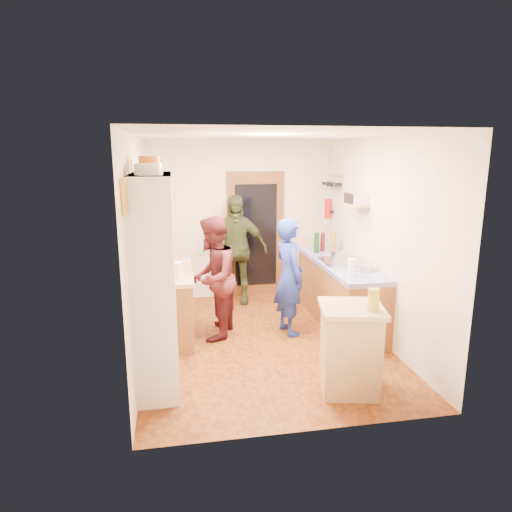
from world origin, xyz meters
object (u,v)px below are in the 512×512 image
object	(u,v)px
right_counter_base	(339,294)
person_hob	(292,277)
hutch_body	(156,282)
person_left	(216,277)
person_back	(236,249)
island_base	(350,351)

from	to	relation	value
right_counter_base	person_hob	world-z (taller)	person_hob
hutch_body	person_left	size ratio (longest dim) A/B	1.36
hutch_body	person_back	xyz separation A→B (m)	(1.17, 2.46, -0.22)
right_counter_base	person_hob	size ratio (longest dim) A/B	1.40
hutch_body	right_counter_base	size ratio (longest dim) A/B	1.00
person_back	person_hob	bearing A→B (deg)	-59.15
right_counter_base	island_base	xyz separation A→B (m)	(-0.58, -1.87, 0.01)
person_left	hutch_body	bearing A→B (deg)	-14.48
hutch_body	island_base	bearing A→B (deg)	-16.51
hutch_body	right_counter_base	distance (m)	2.90
person_left	person_back	bearing A→B (deg)	-179.62
person_left	person_back	xyz separation A→B (m)	(0.45, 1.36, 0.07)
island_base	person_back	bearing A→B (deg)	103.96
island_base	person_back	world-z (taller)	person_back
person_hob	hutch_body	bearing A→B (deg)	108.82
right_counter_base	person_left	size ratio (longest dim) A/B	1.36
hutch_body	island_base	world-z (taller)	hutch_body
hutch_body	person_back	size ratio (longest dim) A/B	1.25
right_counter_base	person_hob	xyz separation A→B (m)	(-0.78, -0.28, 0.37)
right_counter_base	person_back	size ratio (longest dim) A/B	1.25
island_base	hutch_body	bearing A→B (deg)	163.49
hutch_body	island_base	size ratio (longest dim) A/B	2.56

